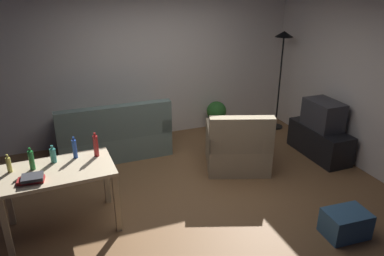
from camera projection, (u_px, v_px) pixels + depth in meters
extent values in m
cube|color=brown|center=(198.00, 195.00, 4.92)|extent=(5.20, 4.40, 0.02)
cube|color=silver|center=(151.00, 61.00, 6.30)|extent=(5.20, 0.10, 2.70)
cube|color=beige|center=(368.00, 78.00, 5.25)|extent=(0.10, 4.40, 2.70)
cube|color=slate|center=(114.00, 141.00, 6.00)|extent=(1.72, 0.84, 0.40)
cube|color=slate|center=(116.00, 122.00, 5.53)|extent=(1.72, 0.16, 0.52)
cube|color=slate|center=(160.00, 118.00, 6.13)|extent=(0.16, 0.84, 0.22)
cube|color=slate|center=(61.00, 131.00, 5.62)|extent=(0.16, 0.84, 0.22)
cube|color=black|center=(319.00, 141.00, 5.90)|extent=(0.44, 1.10, 0.48)
cube|color=#2D2D33|center=(323.00, 115.00, 5.72)|extent=(0.40, 0.60, 0.44)
cube|color=black|center=(334.00, 113.00, 5.79)|extent=(0.01, 0.52, 0.36)
cylinder|color=black|center=(275.00, 127.00, 7.07)|extent=(0.26, 0.26, 0.03)
cylinder|color=black|center=(280.00, 83.00, 6.74)|extent=(0.03, 0.03, 1.68)
cone|color=black|center=(284.00, 34.00, 6.39)|extent=(0.32, 0.32, 0.10)
cube|color=#C6B28E|center=(57.00, 171.00, 4.00)|extent=(1.23, 0.75, 0.04)
cube|color=tan|center=(6.00, 229.00, 3.68)|extent=(0.06, 0.06, 0.72)
cube|color=tan|center=(117.00, 204.00, 4.09)|extent=(0.06, 0.06, 0.72)
cube|color=tan|center=(8.00, 197.00, 4.21)|extent=(0.06, 0.06, 0.72)
cube|color=tan|center=(106.00, 178.00, 4.62)|extent=(0.06, 0.06, 0.72)
cylinder|color=brown|center=(216.00, 125.00, 6.88)|extent=(0.24, 0.24, 0.22)
sphere|color=#2D6B28|center=(216.00, 111.00, 6.77)|extent=(0.36, 0.36, 0.36)
cube|color=tan|center=(237.00, 153.00, 5.59)|extent=(1.13, 1.09, 0.40)
cube|color=tan|center=(242.00, 135.00, 5.10)|extent=(0.90, 0.45, 0.52)
cube|color=tan|center=(262.00, 135.00, 5.48)|extent=(0.43, 0.85, 0.22)
cube|color=tan|center=(213.00, 135.00, 5.46)|extent=(0.43, 0.85, 0.22)
cube|color=#386084|center=(346.00, 223.00, 4.10)|extent=(0.50, 0.37, 0.30)
cylinder|color=#BCB24C|center=(9.00, 165.00, 3.91)|extent=(0.05, 0.05, 0.17)
cylinder|color=#BCB24C|center=(7.00, 156.00, 3.87)|extent=(0.02, 0.02, 0.04)
cylinder|color=#1E722D|center=(32.00, 160.00, 3.95)|extent=(0.06, 0.06, 0.22)
cylinder|color=#1E722D|center=(29.00, 150.00, 3.90)|extent=(0.03, 0.03, 0.04)
cylinder|color=teal|center=(53.00, 156.00, 4.11)|extent=(0.06, 0.06, 0.17)
cylinder|color=teal|center=(52.00, 147.00, 4.07)|extent=(0.03, 0.03, 0.04)
cylinder|color=#2347A3|center=(75.00, 149.00, 4.20)|extent=(0.05, 0.05, 0.22)
cylinder|color=#2347A3|center=(73.00, 139.00, 4.15)|extent=(0.02, 0.02, 0.04)
cylinder|color=#AD2323|center=(96.00, 146.00, 4.24)|extent=(0.06, 0.06, 0.25)
cylinder|color=#AD2323|center=(95.00, 135.00, 4.18)|extent=(0.03, 0.03, 0.04)
cube|color=maroon|center=(31.00, 180.00, 3.75)|extent=(0.27, 0.16, 0.04)
cube|color=#333338|center=(32.00, 177.00, 3.73)|extent=(0.22, 0.18, 0.03)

